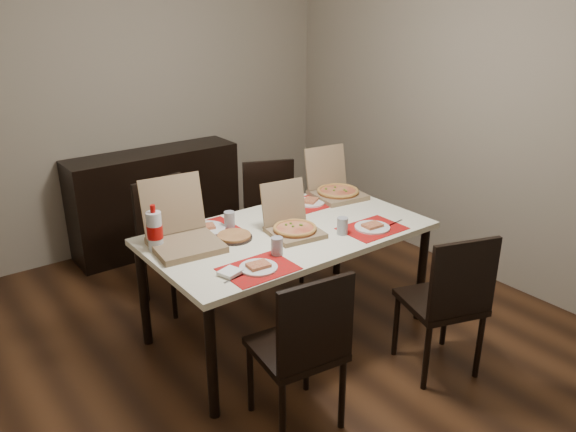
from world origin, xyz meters
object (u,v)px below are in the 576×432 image
(chair_near_left, at_px, (303,346))
(soda_bottle, at_px, (155,231))
(chair_far_right, at_px, (272,215))
(dip_bowl, at_px, (295,217))
(chair_far_left, at_px, (170,236))
(sideboard, at_px, (156,200))
(pizza_box_center, at_px, (293,226))
(dining_table, at_px, (288,240))
(chair_near_right, at_px, (448,299))

(chair_near_left, relative_size, soda_bottle, 3.31)
(chair_far_right, bearing_deg, dip_bowl, -112.49)
(chair_far_left, bearing_deg, chair_near_left, -92.99)
(dip_bowl, bearing_deg, sideboard, 98.95)
(chair_far_right, relative_size, pizza_box_center, 2.43)
(dining_table, xyz_separation_m, chair_near_right, (0.47, -0.94, -0.17))
(dip_bowl, bearing_deg, chair_near_left, -125.72)
(sideboard, bearing_deg, chair_far_left, -108.39)
(chair_far_left, distance_m, soda_bottle, 0.83)
(dip_bowl, xyz_separation_m, soda_bottle, (-0.97, 0.11, 0.10))
(chair_near_right, xyz_separation_m, chair_far_right, (-0.03, 1.73, 0.00))
(sideboard, distance_m, pizza_box_center, 1.93)
(chair_near_left, xyz_separation_m, chair_near_right, (0.97, -0.14, 0.00))
(dining_table, relative_size, dip_bowl, 15.64)
(sideboard, height_order, dip_bowl, sideboard)
(pizza_box_center, bearing_deg, dip_bowl, 48.42)
(chair_near_left, xyz_separation_m, chair_far_left, (0.09, 1.69, 0.00))
(chair_far_left, relative_size, chair_far_right, 1.00)
(pizza_box_center, bearing_deg, chair_far_right, 62.50)
(chair_far_right, xyz_separation_m, soda_bottle, (-1.24, -0.54, 0.36))
(chair_near_right, bearing_deg, dip_bowl, 105.80)
(dip_bowl, height_order, soda_bottle, soda_bottle)
(sideboard, distance_m, chair_far_left, 1.00)
(chair_near_right, xyz_separation_m, dip_bowl, (-0.30, 1.07, 0.25))
(pizza_box_center, height_order, dip_bowl, pizza_box_center)
(chair_near_left, relative_size, pizza_box_center, 2.43)
(chair_near_left, distance_m, chair_near_right, 0.98)
(sideboard, height_order, chair_near_right, chair_near_right)
(chair_far_right, bearing_deg, dining_table, -118.85)
(chair_near_right, height_order, chair_far_right, same)
(sideboard, relative_size, soda_bottle, 5.34)
(dining_table, bearing_deg, chair_near_left, -122.42)
(chair_far_left, distance_m, dip_bowl, 0.99)
(dining_table, xyz_separation_m, dip_bowl, (0.16, 0.14, 0.08))
(soda_bottle, bearing_deg, pizza_box_center, -20.55)
(soda_bottle, bearing_deg, chair_far_right, 23.73)
(dining_table, xyz_separation_m, pizza_box_center, (-0.00, -0.05, 0.12))
(chair_near_left, height_order, chair_far_right, same)
(chair_near_left, xyz_separation_m, pizza_box_center, (0.50, 0.74, 0.29))
(soda_bottle, bearing_deg, dining_table, -17.01)
(sideboard, relative_size, chair_near_right, 1.61)
(chair_far_left, xyz_separation_m, pizza_box_center, (0.41, -0.95, 0.29))
(chair_near_right, bearing_deg, sideboard, 101.65)
(chair_near_left, bearing_deg, dining_table, 57.58)
(chair_near_right, bearing_deg, chair_far_right, 91.09)
(sideboard, relative_size, dining_table, 0.83)
(sideboard, distance_m, dip_bowl, 1.75)
(chair_near_right, distance_m, pizza_box_center, 1.04)
(chair_near_right, relative_size, pizza_box_center, 2.43)
(sideboard, distance_m, soda_bottle, 1.79)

